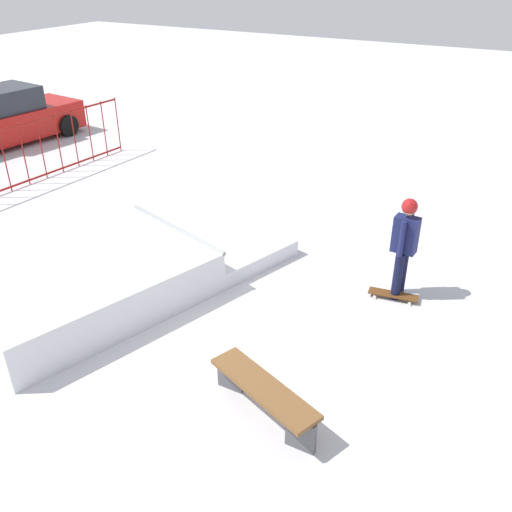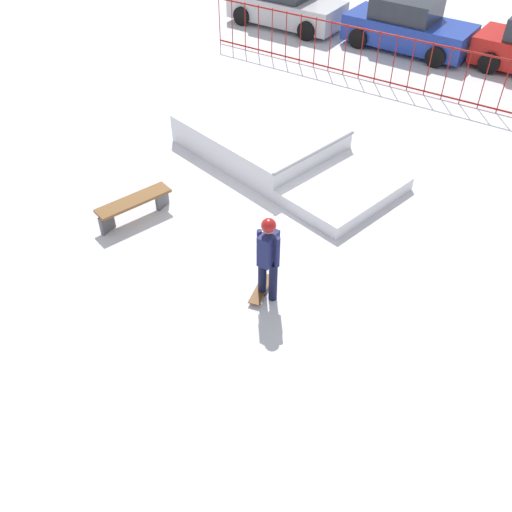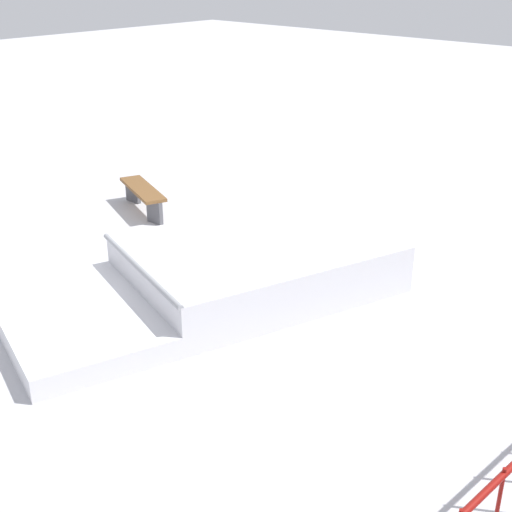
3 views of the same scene
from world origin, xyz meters
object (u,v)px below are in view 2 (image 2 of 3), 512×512
at_px(parked_car_silver, 285,4).
at_px(skate_ramp, 273,145).
at_px(park_bench, 134,204).
at_px(skateboard, 261,289).
at_px(parked_car_blue, 408,27).
at_px(skater, 268,253).

bearing_deg(parked_car_silver, skate_ramp, -60.03).
bearing_deg(park_bench, skateboard, -10.35).
bearing_deg(park_bench, skate_ramp, 69.63).
xyz_separation_m(skateboard, park_bench, (-3.34, 0.61, 0.28)).
distance_m(skateboard, parked_car_blue, 12.50).
relative_size(skate_ramp, parked_car_silver, 1.41).
xyz_separation_m(skater, parked_car_silver, (-6.13, 12.44, -0.28)).
bearing_deg(parked_car_silver, parked_car_blue, 4.11).
height_order(skate_ramp, skateboard, skate_ramp).
xyz_separation_m(skater, park_bench, (-3.48, 0.64, -0.65)).
bearing_deg(parked_car_silver, park_bench, -73.06).
relative_size(skate_ramp, parked_car_blue, 1.39).
xyz_separation_m(parked_car_silver, parked_car_blue, (4.52, -0.01, 0.00)).
xyz_separation_m(skater, parked_car_blue, (-1.61, 12.42, -0.28)).
height_order(skater, parked_car_blue, skater).
distance_m(skater, parked_car_blue, 12.53).
relative_size(skateboard, park_bench, 0.50).
distance_m(skateboard, parked_car_silver, 13.80).
relative_size(park_bench, parked_car_silver, 0.39).
height_order(parked_car_silver, parked_car_blue, same).
xyz_separation_m(skateboard, parked_car_blue, (-1.47, 12.40, 0.65)).
distance_m(skate_ramp, parked_car_blue, 8.27).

